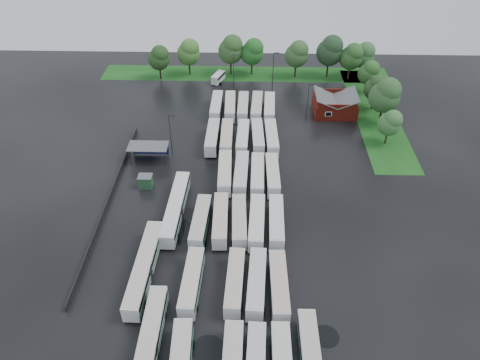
{
  "coord_description": "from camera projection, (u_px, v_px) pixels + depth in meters",
  "views": [
    {
      "loc": [
        3.98,
        -58.23,
        56.03
      ],
      "look_at": [
        2.0,
        12.0,
        2.5
      ],
      "focal_mm": 35.0,
      "sensor_mm": 36.0,
      "label": 1
    }
  ],
  "objects": [
    {
      "name": "tree_east_3",
      "position": [
        369.0,
        72.0,
        119.04
      ],
      "size": [
        5.4,
        5.4,
        8.94
      ],
      "color": "black",
      "rests_on": "ground"
    },
    {
      "name": "lamp_post_nw",
      "position": [
        171.0,
        132.0,
        96.38
      ],
      "size": [
        1.46,
        0.29,
        9.51
      ],
      "color": "#2D2D30",
      "rests_on": "ground"
    },
    {
      "name": "bus_r5c4",
      "position": [
        269.0,
        108.0,
        112.29
      ],
      "size": [
        2.89,
        11.82,
        3.27
      ],
      "rotation": [
        0.0,
        0.0,
        -0.03
      ],
      "color": "silver",
      "rests_on": "ground"
    },
    {
      "name": "artic_bus_west_a",
      "position": [
        149.0,
        345.0,
        61.05
      ],
      "size": [
        2.58,
        17.61,
        3.27
      ],
      "rotation": [
        0.0,
        0.0,
        0.0
      ],
      "color": "silver",
      "rests_on": "ground"
    },
    {
      "name": "brick_building",
      "position": [
        335.0,
        106.0,
        112.68
      ],
      "size": [
        10.07,
        8.6,
        5.39
      ],
      "color": "maroon",
      "rests_on": "ground"
    },
    {
      "name": "tree_east_1",
      "position": [
        386.0,
        95.0,
        105.23
      ],
      "size": [
        7.05,
        7.05,
        11.68
      ],
      "color": "black",
      "rests_on": "ground"
    },
    {
      "name": "tree_north_6",
      "position": [
        364.0,
        55.0,
        126.44
      ],
      "size": [
        6.04,
        6.04,
        10.01
      ],
      "color": "#342410",
      "rests_on": "ground"
    },
    {
      "name": "bus_r3c3",
      "position": [
        257.0,
        175.0,
        90.7
      ],
      "size": [
        2.68,
        11.9,
        3.3
      ],
      "rotation": [
        0.0,
        0.0,
        -0.01
      ],
      "color": "silver",
      "rests_on": "ground"
    },
    {
      "name": "bus_r4c3",
      "position": [
        258.0,
        137.0,
        101.99
      ],
      "size": [
        2.99,
        11.72,
        3.23
      ],
      "rotation": [
        0.0,
        0.0,
        0.05
      ],
      "color": "silver",
      "rests_on": "ground"
    },
    {
      "name": "bus_r1c3",
      "position": [
        257.0,
        283.0,
        69.3
      ],
      "size": [
        3.14,
        12.14,
        3.35
      ],
      "rotation": [
        0.0,
        0.0,
        -0.05
      ],
      "color": "silver",
      "rests_on": "ground"
    },
    {
      "name": "bus_r2c1",
      "position": [
        221.0,
        220.0,
        80.41
      ],
      "size": [
        2.83,
        11.9,
        3.29
      ],
      "rotation": [
        0.0,
        0.0,
        0.03
      ],
      "color": "silver",
      "rests_on": "ground"
    },
    {
      "name": "bus_r1c4",
      "position": [
        279.0,
        286.0,
        68.92
      ],
      "size": [
        2.83,
        12.03,
        3.33
      ],
      "rotation": [
        0.0,
        0.0,
        0.02
      ],
      "color": "silver",
      "rests_on": "ground"
    },
    {
      "name": "bus_r4c4",
      "position": [
        271.0,
        138.0,
        101.53
      ],
      "size": [
        2.98,
        12.04,
        3.33
      ],
      "rotation": [
        0.0,
        0.0,
        0.04
      ],
      "color": "silver",
      "rests_on": "ground"
    },
    {
      "name": "bus_r4c2",
      "position": [
        243.0,
        138.0,
        101.57
      ],
      "size": [
        2.79,
        11.76,
        3.26
      ],
      "rotation": [
        0.0,
        0.0,
        -0.03
      ],
      "color": "silver",
      "rests_on": "ground"
    },
    {
      "name": "minibus",
      "position": [
        218.0,
        77.0,
        126.99
      ],
      "size": [
        3.7,
        5.76,
        2.36
      ],
      "rotation": [
        0.0,
        0.0,
        -0.35
      ],
      "color": "silver",
      "rests_on": "ground"
    },
    {
      "name": "bus_r2c0",
      "position": [
        201.0,
        222.0,
        80.1
      ],
      "size": [
        3.01,
        11.79,
        3.25
      ],
      "rotation": [
        0.0,
        0.0,
        -0.05
      ],
      "color": "silver",
      "rests_on": "ground"
    },
    {
      "name": "tree_north_4",
      "position": [
        297.0,
        54.0,
        126.07
      ],
      "size": [
        6.35,
        6.35,
        10.51
      ],
      "color": "#312217",
      "rests_on": "ground"
    },
    {
      "name": "lamp_post_ne",
      "position": [
        308.0,
        99.0,
        108.63
      ],
      "size": [
        1.39,
        0.27,
        9.02
      ],
      "color": "#2D2D30",
      "rests_on": "ground"
    },
    {
      "name": "tree_east_4",
      "position": [
        352.0,
        56.0,
        124.96
      ],
      "size": [
        6.25,
        6.25,
        10.35
      ],
      "color": "black",
      "rests_on": "ground"
    },
    {
      "name": "west_fence",
      "position": [
        109.0,
        199.0,
        86.84
      ],
      "size": [
        0.1,
        50.0,
        1.2
      ],
      "primitive_type": "cube",
      "color": "#2D2D30",
      "rests_on": "ground"
    },
    {
      "name": "tree_north_2",
      "position": [
        231.0,
        49.0,
        127.29
      ],
      "size": [
        6.85,
        6.85,
        11.34
      ],
      "color": "#392414",
      "rests_on": "ground"
    },
    {
      "name": "artic_bus_west_c",
      "position": [
        144.0,
        267.0,
        71.74
      ],
      "size": [
        3.03,
        18.08,
        3.34
      ],
      "rotation": [
        0.0,
        0.0,
        -0.03
      ],
      "color": "silver",
      "rests_on": "ground"
    },
    {
      "name": "bus_r1c2",
      "position": [
        235.0,
        282.0,
        69.56
      ],
      "size": [
        2.87,
        11.7,
        3.24
      ],
      "rotation": [
        0.0,
        0.0,
        -0.04
      ],
      "color": "silver",
      "rests_on": "ground"
    },
    {
      "name": "lamp_post_back_w",
      "position": [
        234.0,
        70.0,
        119.69
      ],
      "size": [
        1.56,
        0.3,
        10.14
      ],
      "color": "#2D2D30",
      "rests_on": "ground"
    },
    {
      "name": "bus_r5c3",
      "position": [
        257.0,
        107.0,
        112.64
      ],
      "size": [
        2.97,
        11.85,
        3.27
      ],
      "rotation": [
        0.0,
        0.0,
        -0.04
      ],
      "color": "silver",
      "rests_on": "ground"
    },
    {
      "name": "utility_hut",
      "position": [
        146.0,
        181.0,
        89.92
      ],
      "size": [
        2.7,
        2.2,
        2.62
      ],
      "color": "#214E2D",
      "rests_on": "ground"
    },
    {
      "name": "grass_strip_east",
      "position": [
        375.0,
        114.0,
        113.61
      ],
      "size": [
        10.0,
        50.0,
        0.01
      ],
      "primitive_type": "cube",
      "color": "#165015",
      "rests_on": "ground"
    },
    {
      "name": "bus_r2c4",
      "position": [
        276.0,
        222.0,
        80.04
      ],
      "size": [
        2.72,
        11.89,
        3.3
      ],
      "rotation": [
        0.0,
        0.0,
        -0.02
      ],
      "color": "silver",
      "rests_on": "ground"
    },
    {
      "name": "artic_bus_west_b",
      "position": [
        176.0,
        208.0,
        82.93
      ],
      "size": [
        3.07,
        18.01,
        3.33
      ],
      "rotation": [
        0.0,
        0.0,
        -0.03
      ],
      "color": "silver",
      "rests_on": "ground"
    },
    {
      "name": "bus_r2c2",
      "position": [
        239.0,
        221.0,
        80.25
      ],
      "size": [
        2.92,
        11.71,
        3.23
      ],
      "rotation": [
        0.0,
        0.0,
        0.04
      ],
      "color": "silver",
      "rests_on": "ground"
    },
    {
      "name": "puddle_0",
      "position": [
        208.0,
        350.0,
        62.58
      ],
      "size": [
        4.61,
        4.61,
        0.01
      ],
      "primitive_type": "cylinder",
      "color": "black",
      "rests_on": "ground"
    },
    {
      "name": "wash_shed",
      "position": [
        148.0,
        147.0,
        96.43
      ],
      "size": [
        8.2,
        4.2,
        3.58
      ],
      "color": "#2D2D30",
      "rests_on": "ground"
    },
    {
      "name": "bus_r3c2",
      "position": [
        241.0,
        173.0,
        91.08
      ],
      "size": [
        2.85,
        12.07,
        3.34
      ],
      "rotation": [
        0.0,
        0.0,
        -0.03
      ],
      "color": "silver",
      "rests_on": "ground"
    },
    {
      "name": "tree_north_0",
      "position": [
        159.0,
        57.0,
        125.45
      ],
      "size": [
        5.82,
        5.82,
        9.64
      ],
      "color": "black",
      "rests_on": "ground"
    },
    {
      "name": "puddle_4",
      "position": [
        326.0,
        336.0,
        64.2
      ],
      "size": [
        3.75,
        3.75,
        0.01
      ],
      "primitive_type": "cylinder",
      "color": "black",
      "rests_on": "ground"
    },
    {
      "name": "puddle_3",
      "position": [
        238.0,
        236.0,
        79.82
      ],
      "size": [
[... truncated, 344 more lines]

